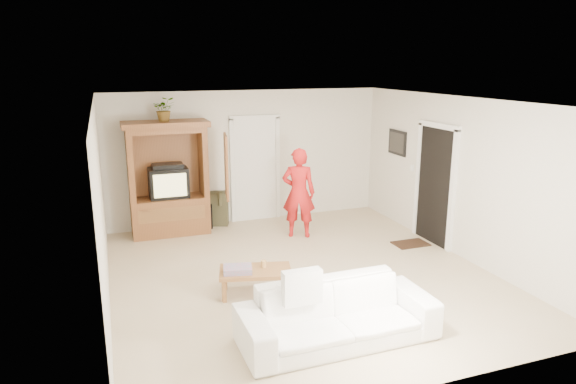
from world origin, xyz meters
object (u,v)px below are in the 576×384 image
Objects in this scene: armoire at (170,186)px; coffee_table at (255,273)px; sofa at (337,314)px; man at (299,193)px.

armoire reaches higher than coffee_table.
man is at bearing 75.36° from sofa.
man is 3.72m from sofa.
armoire reaches higher than man.
sofa is at bearing -74.24° from armoire.
sofa reaches higher than coffee_table.
sofa is at bearing 99.98° from man.
armoire is 0.93× the size of sofa.
man reaches higher than sofa.
armoire is 3.21m from coffee_table.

